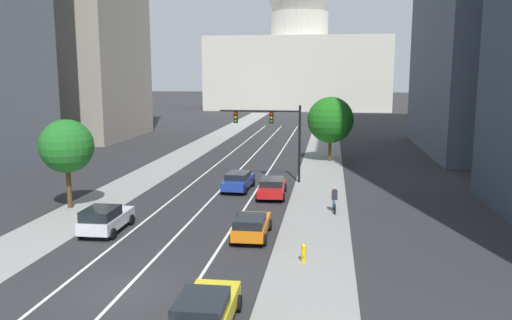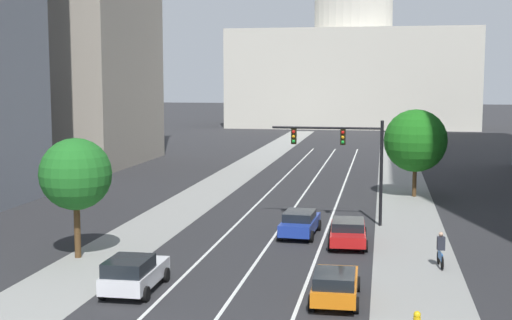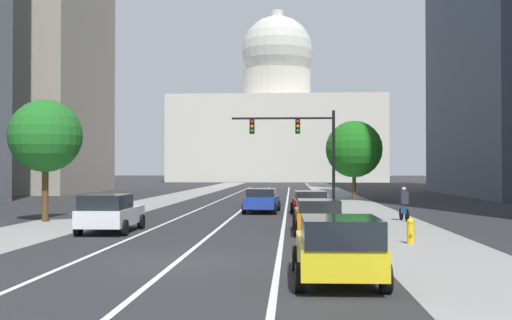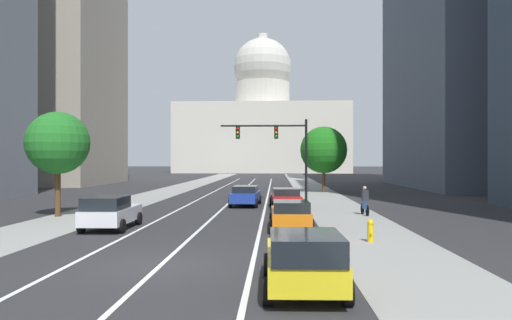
{
  "view_description": "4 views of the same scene",
  "coord_description": "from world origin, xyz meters",
  "px_view_note": "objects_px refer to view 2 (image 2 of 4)",
  "views": [
    {
      "loc": [
        8.47,
        -19.56,
        9.07
      ],
      "look_at": [
        3.0,
        18.19,
        2.66
      ],
      "focal_mm": 36.15,
      "sensor_mm": 36.0,
      "label": 1
    },
    {
      "loc": [
        6.02,
        -19.64,
        8.97
      ],
      "look_at": [
        -2.2,
        25.12,
        3.67
      ],
      "focal_mm": 48.75,
      "sensor_mm": 36.0,
      "label": 2
    },
    {
      "loc": [
        3.21,
        -16.65,
        2.59
      ],
      "look_at": [
        0.32,
        31.67,
        3.36
      ],
      "focal_mm": 42.11,
      "sensor_mm": 36.0,
      "label": 3
    },
    {
      "loc": [
        3.55,
        -14.69,
        3.26
      ],
      "look_at": [
        1.76,
        29.11,
        3.29
      ],
      "focal_mm": 33.59,
      "sensor_mm": 36.0,
      "label": 4
    }
  ],
  "objects_px": {
    "car_white": "(134,273)",
    "car_orange": "(335,284)",
    "capitol_building": "(353,58)",
    "car_blue": "(300,223)",
    "cyclist": "(441,250)",
    "car_red": "(348,231)",
    "traffic_signal_mast": "(347,150)",
    "street_tree_near_right": "(416,141)",
    "street_tree_near_left": "(76,174)"
  },
  "relations": [
    {
      "from": "car_white",
      "to": "car_orange",
      "type": "distance_m",
      "value": 8.49
    },
    {
      "from": "capitol_building",
      "to": "car_white",
      "type": "height_order",
      "value": "capitol_building"
    },
    {
      "from": "cyclist",
      "to": "capitol_building",
      "type": "bearing_deg",
      "value": -0.29
    },
    {
      "from": "car_blue",
      "to": "car_red",
      "type": "bearing_deg",
      "value": -117.57
    },
    {
      "from": "cyclist",
      "to": "car_red",
      "type": "bearing_deg",
      "value": 44.55
    },
    {
      "from": "street_tree_near_right",
      "to": "street_tree_near_left",
      "type": "xyz_separation_m",
      "value": [
        -17.51,
        -21.92,
        -0.06
      ]
    },
    {
      "from": "cyclist",
      "to": "traffic_signal_mast",
      "type": "bearing_deg",
      "value": 23.48
    },
    {
      "from": "car_white",
      "to": "street_tree_near_left",
      "type": "distance_m",
      "value": 7.67
    },
    {
      "from": "car_orange",
      "to": "cyclist",
      "type": "height_order",
      "value": "cyclist"
    },
    {
      "from": "car_red",
      "to": "car_orange",
      "type": "xyz_separation_m",
      "value": [
        0.0,
        -10.08,
        0.02
      ]
    },
    {
      "from": "car_white",
      "to": "car_orange",
      "type": "relative_size",
      "value": 1.0
    },
    {
      "from": "capitol_building",
      "to": "street_tree_near_left",
      "type": "distance_m",
      "value": 103.55
    },
    {
      "from": "street_tree_near_right",
      "to": "car_orange",
      "type": "bearing_deg",
      "value": -98.99
    },
    {
      "from": "street_tree_near_left",
      "to": "car_blue",
      "type": "bearing_deg",
      "value": 33.71
    },
    {
      "from": "street_tree_near_right",
      "to": "car_red",
      "type": "bearing_deg",
      "value": -104.28
    },
    {
      "from": "car_blue",
      "to": "traffic_signal_mast",
      "type": "relative_size",
      "value": 0.67
    },
    {
      "from": "car_orange",
      "to": "car_blue",
      "type": "distance_m",
      "value": 12.07
    },
    {
      "from": "cyclist",
      "to": "street_tree_near_right",
      "type": "relative_size",
      "value": 0.26
    },
    {
      "from": "capitol_building",
      "to": "street_tree_near_left",
      "type": "height_order",
      "value": "capitol_building"
    },
    {
      "from": "car_blue",
      "to": "traffic_signal_mast",
      "type": "bearing_deg",
      "value": -31.37
    },
    {
      "from": "traffic_signal_mast",
      "to": "street_tree_near_left",
      "type": "height_order",
      "value": "traffic_signal_mast"
    },
    {
      "from": "capitol_building",
      "to": "car_blue",
      "type": "bearing_deg",
      "value": -89.16
    },
    {
      "from": "cyclist",
      "to": "street_tree_near_left",
      "type": "height_order",
      "value": "street_tree_near_left"
    },
    {
      "from": "car_blue",
      "to": "street_tree_near_right",
      "type": "distance_m",
      "value": 16.9
    },
    {
      "from": "capitol_building",
      "to": "car_red",
      "type": "relative_size",
      "value": 9.31
    },
    {
      "from": "traffic_signal_mast",
      "to": "cyclist",
      "type": "height_order",
      "value": "traffic_signal_mast"
    },
    {
      "from": "capitol_building",
      "to": "street_tree_near_right",
      "type": "height_order",
      "value": "capitol_building"
    },
    {
      "from": "car_red",
      "to": "cyclist",
      "type": "bearing_deg",
      "value": -132.98
    },
    {
      "from": "capitol_building",
      "to": "car_orange",
      "type": "distance_m",
      "value": 108.32
    },
    {
      "from": "car_orange",
      "to": "street_tree_near_left",
      "type": "distance_m",
      "value": 14.54
    },
    {
      "from": "car_orange",
      "to": "street_tree_near_left",
      "type": "height_order",
      "value": "street_tree_near_left"
    },
    {
      "from": "car_red",
      "to": "car_orange",
      "type": "bearing_deg",
      "value": 177.2
    },
    {
      "from": "street_tree_near_left",
      "to": "street_tree_near_right",
      "type": "bearing_deg",
      "value": 51.38
    },
    {
      "from": "car_orange",
      "to": "car_blue",
      "type": "bearing_deg",
      "value": 12.55
    },
    {
      "from": "capitol_building",
      "to": "traffic_signal_mast",
      "type": "distance_m",
      "value": 92.68
    },
    {
      "from": "car_orange",
      "to": "car_blue",
      "type": "xyz_separation_m",
      "value": [
        -2.84,
        11.73,
        0.02
      ]
    },
    {
      "from": "car_blue",
      "to": "street_tree_near_right",
      "type": "xyz_separation_m",
      "value": [
        7.06,
        14.95,
        3.55
      ]
    },
    {
      "from": "capitol_building",
      "to": "car_blue",
      "type": "height_order",
      "value": "capitol_building"
    },
    {
      "from": "car_white",
      "to": "traffic_signal_mast",
      "type": "xyz_separation_m",
      "value": [
        8.08,
        15.48,
        3.8
      ]
    },
    {
      "from": "car_white",
      "to": "car_orange",
      "type": "height_order",
      "value": "car_white"
    },
    {
      "from": "car_white",
      "to": "car_red",
      "type": "bearing_deg",
      "value": -40.66
    },
    {
      "from": "car_white",
      "to": "capitol_building",
      "type": "bearing_deg",
      "value": -3.24
    },
    {
      "from": "car_blue",
      "to": "cyclist",
      "type": "distance_m",
      "value": 9.28
    },
    {
      "from": "traffic_signal_mast",
      "to": "street_tree_near_left",
      "type": "relative_size",
      "value": 1.13
    },
    {
      "from": "car_white",
      "to": "car_red",
      "type": "distance_m",
      "value": 13.3
    },
    {
      "from": "car_orange",
      "to": "street_tree_near_right",
      "type": "bearing_deg",
      "value": -10.03
    },
    {
      "from": "capitol_building",
      "to": "car_white",
      "type": "bearing_deg",
      "value": -92.26
    },
    {
      "from": "car_white",
      "to": "car_orange",
      "type": "bearing_deg",
      "value": -89.95
    },
    {
      "from": "car_red",
      "to": "capitol_building",
      "type": "bearing_deg",
      "value": -0.32
    },
    {
      "from": "capitol_building",
      "to": "traffic_signal_mast",
      "type": "bearing_deg",
      "value": -87.62
    }
  ]
}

